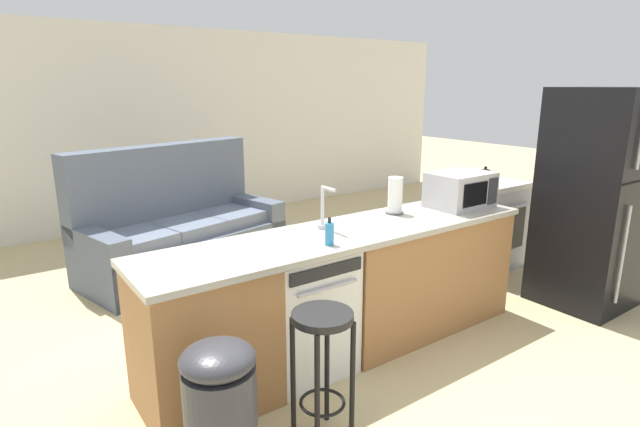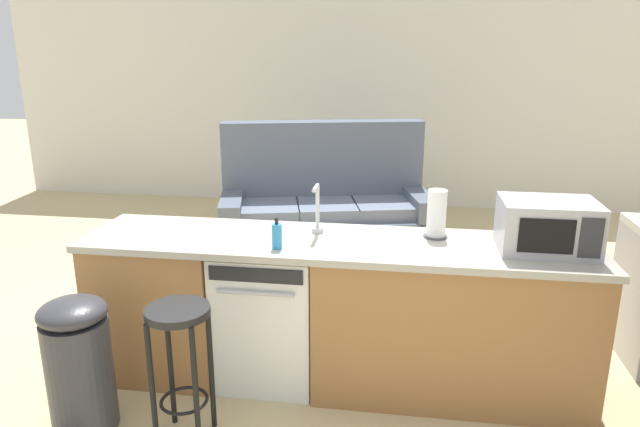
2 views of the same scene
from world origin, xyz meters
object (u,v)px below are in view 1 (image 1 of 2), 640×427
(stove_range, at_px, (481,224))
(microwave, at_px, (460,190))
(soap_bottle, at_px, (329,234))
(kettle, at_px, (485,177))
(couch, at_px, (178,232))
(dishwasher, at_px, (300,309))
(paper_towel_roll, at_px, (395,196))
(bar_stool, at_px, (322,349))
(refrigerator, at_px, (594,200))
(trash_bin, at_px, (221,415))

(stove_range, height_order, microwave, microwave)
(soap_bottle, height_order, kettle, kettle)
(soap_bottle, bearing_deg, couch, 92.11)
(dishwasher, relative_size, kettle, 4.10)
(couch, bearing_deg, paper_towel_roll, -66.03)
(soap_bottle, bearing_deg, bar_stool, -129.66)
(refrigerator, relative_size, paper_towel_roll, 6.53)
(soap_bottle, bearing_deg, kettle, 14.61)
(couch, bearing_deg, refrigerator, -47.72)
(microwave, relative_size, soap_bottle, 2.84)
(paper_towel_roll, bearing_deg, couch, 113.97)
(paper_towel_roll, relative_size, kettle, 1.38)
(stove_range, height_order, trash_bin, stove_range)
(soap_bottle, bearing_deg, refrigerator, -8.27)
(stove_range, bearing_deg, microwave, -152.46)
(microwave, bearing_deg, bar_stool, -160.25)
(soap_bottle, xyz_separation_m, bar_stool, (-0.39, -0.48, -0.44))
(paper_towel_roll, relative_size, bar_stool, 0.38)
(paper_towel_roll, xyz_separation_m, soap_bottle, (-0.87, -0.33, -0.07))
(trash_bin, xyz_separation_m, couch, (0.87, 2.95, 0.02))
(dishwasher, height_order, soap_bottle, soap_bottle)
(paper_towel_roll, bearing_deg, bar_stool, -147.40)
(dishwasher, height_order, bar_stool, dishwasher)
(stove_range, xyz_separation_m, bar_stool, (-2.90, -1.21, 0.08))
(soap_bottle, distance_m, kettle, 2.41)
(paper_towel_roll, bearing_deg, stove_range, 13.87)
(bar_stool, height_order, trash_bin, same)
(dishwasher, bearing_deg, paper_towel_roll, 8.54)
(stove_range, relative_size, kettle, 4.39)
(microwave, bearing_deg, refrigerator, -27.47)
(refrigerator, relative_size, microwave, 3.68)
(microwave, xyz_separation_m, trash_bin, (-2.41, -0.65, -0.66))
(trash_bin, bearing_deg, stove_range, 19.09)
(stove_range, height_order, refrigerator, refrigerator)
(bar_stool, bearing_deg, refrigerator, 2.23)
(paper_towel_roll, relative_size, trash_bin, 0.38)
(trash_bin, bearing_deg, microwave, 15.09)
(dishwasher, xyz_separation_m, trash_bin, (-0.87, -0.65, -0.04))
(soap_bottle, bearing_deg, microwave, 7.28)
(refrigerator, height_order, microwave, refrigerator)
(dishwasher, relative_size, microwave, 1.68)
(kettle, bearing_deg, paper_towel_roll, -169.29)
(dishwasher, height_order, trash_bin, dishwasher)
(couch, bearing_deg, kettle, -37.75)
(soap_bottle, distance_m, bar_stool, 0.76)
(bar_stool, bearing_deg, couch, 84.16)
(paper_towel_roll, relative_size, soap_bottle, 1.60)
(refrigerator, bearing_deg, bar_stool, -177.77)
(dishwasher, xyz_separation_m, stove_range, (2.60, 0.55, 0.03))
(refrigerator, distance_m, bar_stool, 2.92)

